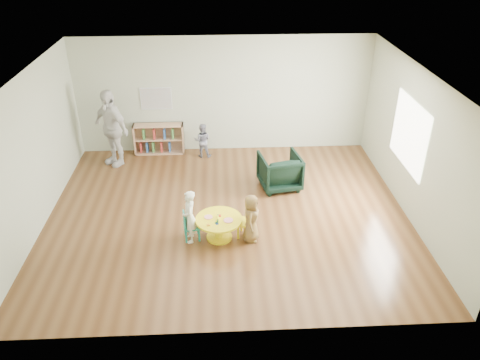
{
  "coord_description": "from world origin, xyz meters",
  "views": [
    {
      "loc": [
        -0.16,
        -7.7,
        5.12
      ],
      "look_at": [
        0.22,
        -0.3,
        0.93
      ],
      "focal_mm": 35.0,
      "sensor_mm": 36.0,
      "label": 1
    }
  ],
  "objects_px": {
    "kid_chair_right": "(249,222)",
    "armchair": "(280,171)",
    "child_left": "(189,217)",
    "kid_chair_left": "(189,225)",
    "bookshelf": "(159,139)",
    "adult_caretaker": "(111,128)",
    "child_right": "(251,218)",
    "toddler": "(202,140)",
    "activity_table": "(219,225)"
  },
  "relations": [
    {
      "from": "kid_chair_right",
      "to": "armchair",
      "type": "xyz_separation_m",
      "value": [
        0.78,
        1.76,
        0.07
      ]
    },
    {
      "from": "armchair",
      "to": "child_left",
      "type": "bearing_deg",
      "value": 34.27
    },
    {
      "from": "kid_chair_left",
      "to": "kid_chair_right",
      "type": "relative_size",
      "value": 0.94
    },
    {
      "from": "bookshelf",
      "to": "adult_caretaker",
      "type": "bearing_deg",
      "value": -151.01
    },
    {
      "from": "child_right",
      "to": "kid_chair_right",
      "type": "bearing_deg",
      "value": 27.79
    },
    {
      "from": "toddler",
      "to": "bookshelf",
      "type": "bearing_deg",
      "value": -8.28
    },
    {
      "from": "kid_chair_right",
      "to": "child_left",
      "type": "distance_m",
      "value": 1.07
    },
    {
      "from": "activity_table",
      "to": "kid_chair_left",
      "type": "xyz_separation_m",
      "value": [
        -0.53,
        0.01,
        -0.0
      ]
    },
    {
      "from": "kid_chair_left",
      "to": "kid_chair_right",
      "type": "height_order",
      "value": "kid_chair_right"
    },
    {
      "from": "kid_chair_right",
      "to": "child_left",
      "type": "relative_size",
      "value": 0.57
    },
    {
      "from": "child_right",
      "to": "adult_caretaker",
      "type": "bearing_deg",
      "value": 54.68
    },
    {
      "from": "child_right",
      "to": "child_left",
      "type": "bearing_deg",
      "value": 99.3
    },
    {
      "from": "kid_chair_left",
      "to": "child_left",
      "type": "distance_m",
      "value": 0.22
    },
    {
      "from": "bookshelf",
      "to": "child_right",
      "type": "bearing_deg",
      "value": -61.64
    },
    {
      "from": "kid_chair_right",
      "to": "child_right",
      "type": "xyz_separation_m",
      "value": [
        0.03,
        -0.11,
        0.15
      ]
    },
    {
      "from": "armchair",
      "to": "toddler",
      "type": "xyz_separation_m",
      "value": [
        -1.67,
        1.57,
        0.04
      ]
    },
    {
      "from": "kid_chair_left",
      "to": "child_right",
      "type": "bearing_deg",
      "value": 77.94
    },
    {
      "from": "kid_chair_left",
      "to": "bookshelf",
      "type": "relative_size",
      "value": 0.45
    },
    {
      "from": "kid_chair_left",
      "to": "child_right",
      "type": "relative_size",
      "value": 0.59
    },
    {
      "from": "armchair",
      "to": "adult_caretaker",
      "type": "bearing_deg",
      "value": -29.86
    },
    {
      "from": "bookshelf",
      "to": "armchair",
      "type": "relative_size",
      "value": 1.43
    },
    {
      "from": "kid_chair_left",
      "to": "child_left",
      "type": "bearing_deg",
      "value": 8.99
    },
    {
      "from": "child_left",
      "to": "activity_table",
      "type": "bearing_deg",
      "value": 89.83
    },
    {
      "from": "child_left",
      "to": "toddler",
      "type": "xyz_separation_m",
      "value": [
        0.16,
        3.39,
        -0.08
      ]
    },
    {
      "from": "child_left",
      "to": "kid_chair_left",
      "type": "bearing_deg",
      "value": -167.86
    },
    {
      "from": "kid_chair_right",
      "to": "adult_caretaker",
      "type": "xyz_separation_m",
      "value": [
        -2.95,
        3.06,
        0.59
      ]
    },
    {
      "from": "toddler",
      "to": "adult_caretaker",
      "type": "bearing_deg",
      "value": 13.47
    },
    {
      "from": "armchair",
      "to": "kid_chair_right",
      "type": "bearing_deg",
      "value": 55.45
    },
    {
      "from": "kid_chair_left",
      "to": "armchair",
      "type": "height_order",
      "value": "armchair"
    },
    {
      "from": "activity_table",
      "to": "child_right",
      "type": "relative_size",
      "value": 0.91
    },
    {
      "from": "bookshelf",
      "to": "kid_chair_right",
      "type": "bearing_deg",
      "value": -61.31
    },
    {
      "from": "activity_table",
      "to": "kid_chair_right",
      "type": "bearing_deg",
      "value": 3.33
    },
    {
      "from": "bookshelf",
      "to": "adult_caretaker",
      "type": "height_order",
      "value": "adult_caretaker"
    },
    {
      "from": "child_left",
      "to": "child_right",
      "type": "bearing_deg",
      "value": 83.49
    },
    {
      "from": "armchair",
      "to": "toddler",
      "type": "height_order",
      "value": "toddler"
    },
    {
      "from": "adult_caretaker",
      "to": "bookshelf",
      "type": "bearing_deg",
      "value": 68.81
    },
    {
      "from": "armchair",
      "to": "child_left",
      "type": "xyz_separation_m",
      "value": [
        -1.84,
        -1.82,
        0.12
      ]
    },
    {
      "from": "kid_chair_left",
      "to": "child_right",
      "type": "height_order",
      "value": "child_right"
    },
    {
      "from": "adult_caretaker",
      "to": "child_right",
      "type": "bearing_deg",
      "value": -6.94
    },
    {
      "from": "activity_table",
      "to": "armchair",
      "type": "bearing_deg",
      "value": 53.56
    },
    {
      "from": "kid_chair_left",
      "to": "armchair",
      "type": "xyz_separation_m",
      "value": [
        1.85,
        1.78,
        0.09
      ]
    },
    {
      "from": "kid_chair_right",
      "to": "toddler",
      "type": "bearing_deg",
      "value": 32.11
    },
    {
      "from": "kid_chair_left",
      "to": "adult_caretaker",
      "type": "xyz_separation_m",
      "value": [
        -1.88,
        3.08,
        0.61
      ]
    },
    {
      "from": "toddler",
      "to": "activity_table",
      "type": "bearing_deg",
      "value": 102.19
    },
    {
      "from": "armchair",
      "to": "child_right",
      "type": "height_order",
      "value": "child_right"
    },
    {
      "from": "activity_table",
      "to": "kid_chair_right",
      "type": "xyz_separation_m",
      "value": [
        0.54,
        0.03,
        0.02
      ]
    },
    {
      "from": "child_right",
      "to": "bookshelf",
      "type": "bearing_deg",
      "value": 39.8
    },
    {
      "from": "child_right",
      "to": "toddler",
      "type": "relative_size",
      "value": 1.09
    },
    {
      "from": "activity_table",
      "to": "adult_caretaker",
      "type": "distance_m",
      "value": 3.97
    },
    {
      "from": "activity_table",
      "to": "adult_caretaker",
      "type": "relative_size",
      "value": 0.46
    }
  ]
}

